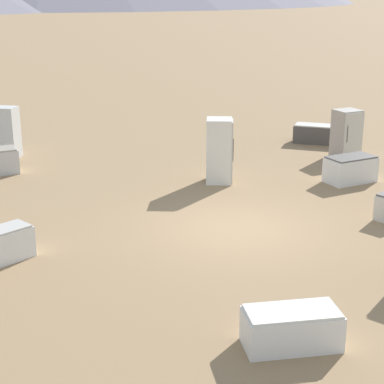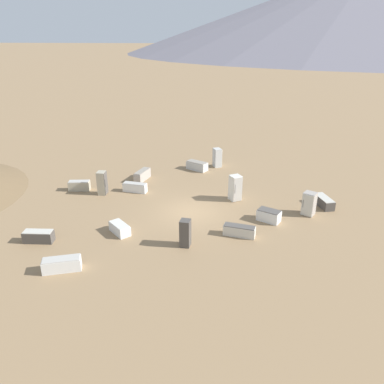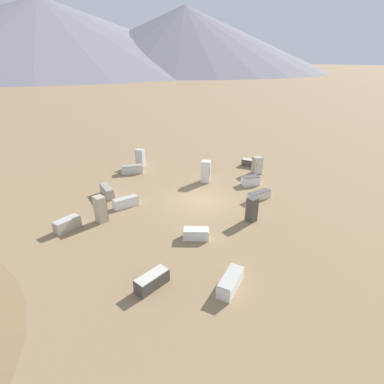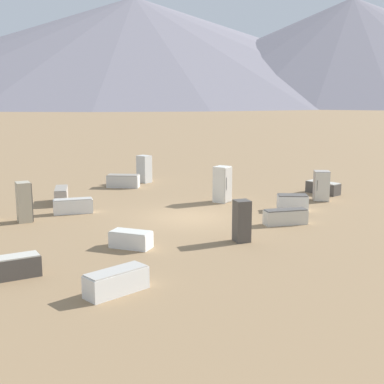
# 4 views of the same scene
# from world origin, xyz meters

# --- Properties ---
(ground_plane) EXTENTS (1000.00, 1000.00, 0.00)m
(ground_plane) POSITION_xyz_m (0.00, 0.00, 0.00)
(ground_plane) COLOR #937551
(discarded_fridge_1) EXTENTS (1.55, 1.54, 0.62)m
(discarded_fridge_1) POSITION_xyz_m (-3.83, -3.36, 0.31)
(discarded_fridge_1) COLOR white
(discarded_fridge_1) RESTS_ON ground_plane
(discarded_fridge_3) EXTENTS (1.22, 1.98, 0.66)m
(discarded_fridge_3) POSITION_xyz_m (8.95, 2.05, 0.33)
(discarded_fridge_3) COLOR #4C4742
(discarded_fridge_3) RESTS_ON ground_plane
(discarded_fridge_6) EXTENTS (1.60, 1.32, 0.75)m
(discarded_fridge_6) POSITION_xyz_m (5.06, -0.67, 0.37)
(discarded_fridge_6) COLOR white
(discarded_fridge_6) RESTS_ON ground_plane
(discarded_fridge_9) EXTENTS (1.00, 1.00, 1.83)m
(discarded_fridge_9) POSITION_xyz_m (2.88, 2.37, 0.92)
(discarded_fridge_9) COLOR silver
(discarded_fridge_9) RESTS_ON ground_plane
(discarded_fridge_12) EXTENTS (0.89, 0.95, 1.67)m
(discarded_fridge_12) POSITION_xyz_m (1.18, 9.50, 0.83)
(discarded_fridge_12) COLOR silver
(discarded_fridge_12) RESTS_ON ground_plane
(discarded_fridge_13) EXTENTS (1.01, 1.01, 1.55)m
(discarded_fridge_13) POSITION_xyz_m (7.68, 0.58, 0.77)
(discarded_fridge_13) COLOR #A89E93
(discarded_fridge_13) RESTS_ON ground_plane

